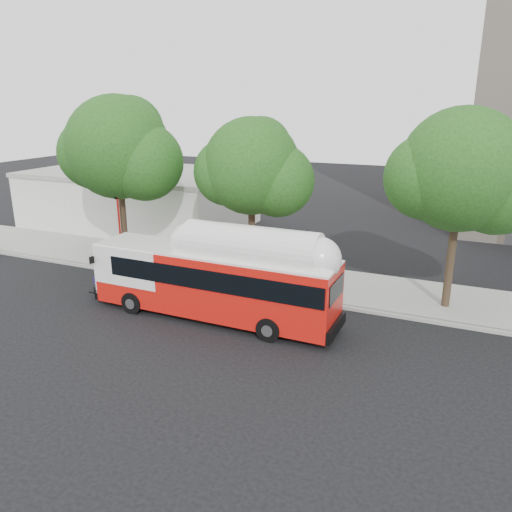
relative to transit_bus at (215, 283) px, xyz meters
The scene contains 10 objects.
ground 1.80m from the transit_bus, 55.95° to the right, with size 120.00×120.00×0.00m, color black.
sidewalk 6.13m from the transit_bus, 86.14° to the left, with size 60.00×5.00×0.15m, color gray.
curb_strip 3.69m from the transit_bus, 83.13° to the left, with size 60.00×0.30×0.15m, color gray.
red_curb_segment 4.50m from the transit_bus, 128.16° to the left, with size 10.00×0.32×0.16m, color #A01A11.
street_tree_left 10.74m from the transit_bus, 148.57° to the left, with size 6.67×5.80×9.74m.
street_tree_mid 6.93m from the transit_bus, 92.04° to the left, with size 5.75×5.00×8.62m.
street_tree_right 12.07m from the transit_bus, 28.17° to the left, with size 6.21×5.40×9.18m.
low_commercial_bldg 19.11m from the transit_bus, 135.41° to the left, with size 16.20×10.20×4.25m.
transit_bus is the anchor object (origin of this frame).
signal_pole 9.02m from the transit_bus, 154.33° to the left, with size 0.12×0.41×4.38m.
Camera 1 is at (9.46, -17.58, 9.30)m, focal length 35.00 mm.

